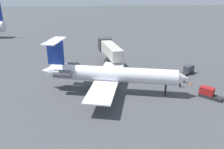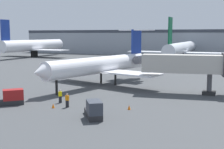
{
  "view_description": "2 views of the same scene",
  "coord_description": "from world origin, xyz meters",
  "px_view_note": "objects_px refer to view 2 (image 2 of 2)",
  "views": [
    {
      "loc": [
        -41.15,
        6.7,
        18.95
      ],
      "look_at": [
        0.8,
        1.91,
        2.83
      ],
      "focal_mm": 37.44,
      "sensor_mm": 36.0,
      "label": 1
    },
    {
      "loc": [
        20.14,
        -43.37,
        8.63
      ],
      "look_at": [
        1.17,
        1.83,
        2.05
      ],
      "focal_mm": 48.07,
      "sensor_mm": 36.0,
      "label": 2
    }
  ],
  "objects_px": {
    "parked_airliner_west_mid": "(182,48)",
    "baggage_tug_lead": "(94,110)",
    "jet_bridge": "(197,65)",
    "parked_airliner_west_end": "(34,46)",
    "traffic_cone_mid": "(129,107)",
    "ground_crew_loader": "(67,100)",
    "ground_crew_marshaller": "(60,96)",
    "baggage_tug_trailing": "(10,98)",
    "regional_jet": "(104,64)",
    "traffic_cone_near": "(53,106)"
  },
  "relations": [
    {
      "from": "ground_crew_loader",
      "to": "traffic_cone_mid",
      "type": "bearing_deg",
      "value": 14.31
    },
    {
      "from": "parked_airliner_west_mid",
      "to": "regional_jet",
      "type": "bearing_deg",
      "value": -94.61
    },
    {
      "from": "ground_crew_loader",
      "to": "baggage_tug_trailing",
      "type": "xyz_separation_m",
      "value": [
        -7.17,
        -1.56,
        -0.02
      ]
    },
    {
      "from": "baggage_tug_trailing",
      "to": "traffic_cone_mid",
      "type": "distance_m",
      "value": 14.73
    },
    {
      "from": "baggage_tug_lead",
      "to": "parked_airliner_west_end",
      "type": "relative_size",
      "value": 0.12
    },
    {
      "from": "ground_crew_marshaller",
      "to": "parked_airliner_west_end",
      "type": "xyz_separation_m",
      "value": [
        -51.86,
        62.86,
        3.52
      ]
    },
    {
      "from": "regional_jet",
      "to": "parked_airliner_west_mid",
      "type": "distance_m",
      "value": 51.91
    },
    {
      "from": "parked_airliner_west_end",
      "to": "traffic_cone_near",
      "type": "bearing_deg",
      "value": -51.26
    },
    {
      "from": "ground_crew_marshaller",
      "to": "parked_airliner_west_mid",
      "type": "xyz_separation_m",
      "value": [
        3.74,
        66.11,
        3.28
      ]
    },
    {
      "from": "jet_bridge",
      "to": "traffic_cone_near",
      "type": "relative_size",
      "value": 25.44
    },
    {
      "from": "baggage_tug_lead",
      "to": "traffic_cone_mid",
      "type": "xyz_separation_m",
      "value": [
        2.2,
        4.75,
        -0.56
      ]
    },
    {
      "from": "parked_airliner_west_mid",
      "to": "baggage_tug_lead",
      "type": "bearing_deg",
      "value": -87.35
    },
    {
      "from": "ground_crew_marshaller",
      "to": "traffic_cone_mid",
      "type": "bearing_deg",
      "value": 0.74
    },
    {
      "from": "ground_crew_loader",
      "to": "traffic_cone_near",
      "type": "distance_m",
      "value": 1.76
    },
    {
      "from": "baggage_tug_trailing",
      "to": "baggage_tug_lead",
      "type": "bearing_deg",
      "value": -6.38
    },
    {
      "from": "parked_airliner_west_mid",
      "to": "traffic_cone_near",
      "type": "bearing_deg",
      "value": -92.54
    },
    {
      "from": "jet_bridge",
      "to": "traffic_cone_mid",
      "type": "bearing_deg",
      "value": -115.3
    },
    {
      "from": "regional_jet",
      "to": "jet_bridge",
      "type": "height_order",
      "value": "regional_jet"
    },
    {
      "from": "ground_crew_loader",
      "to": "baggage_tug_lead",
      "type": "relative_size",
      "value": 0.41
    },
    {
      "from": "baggage_tug_trailing",
      "to": "parked_airliner_west_mid",
      "type": "height_order",
      "value": "parked_airliner_west_mid"
    },
    {
      "from": "jet_bridge",
      "to": "parked_airliner_west_end",
      "type": "relative_size",
      "value": 0.42
    },
    {
      "from": "baggage_tug_lead",
      "to": "parked_airliner_west_end",
      "type": "height_order",
      "value": "parked_airliner_west_end"
    },
    {
      "from": "jet_bridge",
      "to": "ground_crew_marshaller",
      "type": "distance_m",
      "value": 19.96
    },
    {
      "from": "traffic_cone_near",
      "to": "traffic_cone_mid",
      "type": "height_order",
      "value": "same"
    },
    {
      "from": "regional_jet",
      "to": "traffic_cone_near",
      "type": "xyz_separation_m",
      "value": [
        1.12,
        -17.01,
        -3.34
      ]
    },
    {
      "from": "parked_airliner_west_mid",
      "to": "ground_crew_loader",
      "type": "bearing_deg",
      "value": -91.42
    },
    {
      "from": "baggage_tug_trailing",
      "to": "traffic_cone_near",
      "type": "distance_m",
      "value": 5.86
    },
    {
      "from": "ground_crew_loader",
      "to": "baggage_tug_trailing",
      "type": "relative_size",
      "value": 0.44
    },
    {
      "from": "jet_bridge",
      "to": "parked_airliner_west_mid",
      "type": "bearing_deg",
      "value": 101.99
    },
    {
      "from": "parked_airliner_west_end",
      "to": "parked_airliner_west_mid",
      "type": "height_order",
      "value": "parked_airliner_west_end"
    },
    {
      "from": "traffic_cone_mid",
      "to": "ground_crew_loader",
      "type": "bearing_deg",
      "value": -165.69
    },
    {
      "from": "ground_crew_marshaller",
      "to": "baggage_tug_trailing",
      "type": "bearing_deg",
      "value": -147.36
    },
    {
      "from": "parked_airliner_west_end",
      "to": "traffic_cone_mid",
      "type": "bearing_deg",
      "value": -45.77
    },
    {
      "from": "traffic_cone_mid",
      "to": "parked_airliner_west_end",
      "type": "height_order",
      "value": "parked_airliner_west_end"
    },
    {
      "from": "traffic_cone_mid",
      "to": "regional_jet",
      "type": "bearing_deg",
      "value": 124.09
    },
    {
      "from": "baggage_tug_trailing",
      "to": "traffic_cone_near",
      "type": "height_order",
      "value": "baggage_tug_trailing"
    },
    {
      "from": "jet_bridge",
      "to": "baggage_tug_lead",
      "type": "relative_size",
      "value": 3.43
    },
    {
      "from": "regional_jet",
      "to": "ground_crew_loader",
      "type": "distance_m",
      "value": 16.5
    },
    {
      "from": "baggage_tug_trailing",
      "to": "jet_bridge",
      "type": "bearing_deg",
      "value": 38.1
    },
    {
      "from": "baggage_tug_lead",
      "to": "ground_crew_loader",
      "type": "bearing_deg",
      "value": 149.47
    },
    {
      "from": "regional_jet",
      "to": "jet_bridge",
      "type": "relative_size",
      "value": 1.96
    },
    {
      "from": "traffic_cone_near",
      "to": "baggage_tug_trailing",
      "type": "bearing_deg",
      "value": -173.81
    },
    {
      "from": "ground_crew_loader",
      "to": "parked_airliner_west_mid",
      "type": "distance_m",
      "value": 67.91
    },
    {
      "from": "regional_jet",
      "to": "ground_crew_loader",
      "type": "relative_size",
      "value": 16.22
    },
    {
      "from": "ground_crew_marshaller",
      "to": "baggage_tug_lead",
      "type": "height_order",
      "value": "baggage_tug_lead"
    },
    {
      "from": "regional_jet",
      "to": "ground_crew_marshaller",
      "type": "xyz_separation_m",
      "value": [
        0.42,
        -14.37,
        -2.76
      ]
    },
    {
      "from": "jet_bridge",
      "to": "ground_crew_marshaller",
      "type": "height_order",
      "value": "jet_bridge"
    },
    {
      "from": "jet_bridge",
      "to": "parked_airliner_west_end",
      "type": "distance_m",
      "value": 83.75
    },
    {
      "from": "traffic_cone_near",
      "to": "parked_airliner_west_mid",
      "type": "height_order",
      "value": "parked_airliner_west_mid"
    },
    {
      "from": "traffic_cone_near",
      "to": "parked_airliner_west_mid",
      "type": "xyz_separation_m",
      "value": [
        3.05,
        68.75,
        3.86
      ]
    }
  ]
}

